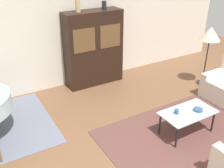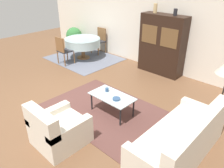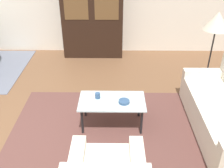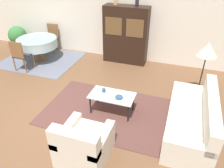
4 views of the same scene
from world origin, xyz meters
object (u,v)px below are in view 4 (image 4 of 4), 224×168
Objects in this scene: coffee_table at (112,97)px; floor_lamp at (208,51)px; dining_table at (37,43)px; dining_chair_near at (20,54)px; vase_short at (137,3)px; display_cabinet at (126,35)px; bowl at (119,97)px; potted_plant at (18,36)px; armchair at (83,145)px; cup at (104,90)px; dining_chair_far at (52,36)px; couch at (193,121)px; vase_tall at (116,0)px.

floor_lamp is (1.86, 1.30, 0.85)m from coffee_table.
dining_table is 5.22m from floor_lamp.
vase_short is (3.11, 1.71, 1.35)m from dining_chair_near.
display_cabinet is at bearing 31.46° from dining_chair_near.
dining_table is at bearing 149.91° from coffee_table.
dining_chair_near is at bearing -148.54° from display_cabinet.
coffee_table is at bearing -17.51° from dining_chair_near.
floor_lamp is at bearing 38.88° from bowl.
dining_table is at bearing -25.78° from potted_plant.
display_cabinet reaches higher than coffee_table.
dining_chair_near is 5.20m from floor_lamp.
dining_chair_near reaches higher than dining_table.
display_cabinet is 4.20m from potted_plant.
armchair is at bearing -91.67° from coffee_table.
cup is (-0.22, 0.07, 0.09)m from coffee_table.
potted_plant is (-4.62, 3.97, 0.17)m from armchair.
bowl is at bearing 140.80° from dining_chair_far.
display_cabinet is at bearing 100.03° from coffee_table.
vase_short reaches higher than dining_table.
couch is at bearing -52.17° from display_cabinet.
cup reaches higher than coffee_table.
bowl is (0.22, 1.35, 0.17)m from armchair.
floor_lamp is 6.68m from potted_plant.
bowl is 0.20× the size of potted_plant.
display_cabinet reaches higher than armchair.
dining_chair_far is 11.01× the size of cup.
floor_lamp reaches higher than dining_chair_near.
display_cabinet is 1.88× the size of dining_chair_near.
vase_short is at bearing 0.17° from display_cabinet.
couch is at bearing -12.99° from dining_chair_near.
couch is 1.71m from floor_lamp.
display_cabinet is 2.82m from dining_chair_far.
coffee_table is 1.21× the size of potted_plant.
vase_short is 4.71m from potted_plant.
coffee_table is 1.04× the size of dining_chair_near.
vase_tall reaches higher than dining_chair_near.
floor_lamp is 2.29m from bowl.
vase_tall is (2.45, 1.71, 1.39)m from dining_chair_near.
couch is 2.27× the size of armchair.
floor_lamp is at bearing 54.92° from armchair.
floor_lamp reaches higher than couch.
potted_plant is at bearing 151.14° from coffee_table.
armchair is 0.49× the size of display_cabinet.
vase_short is at bearing 89.05° from cup.
cup is (3.06, -1.84, -0.10)m from dining_table.
vase_tall is at bearing 151.66° from floor_lamp.
armchair is 0.69× the size of dining_table.
vase_short is at bearing 179.61° from dining_chair_far.
vase_short reaches higher than armchair.
dining_chair_near is 0.66× the size of floor_lamp.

